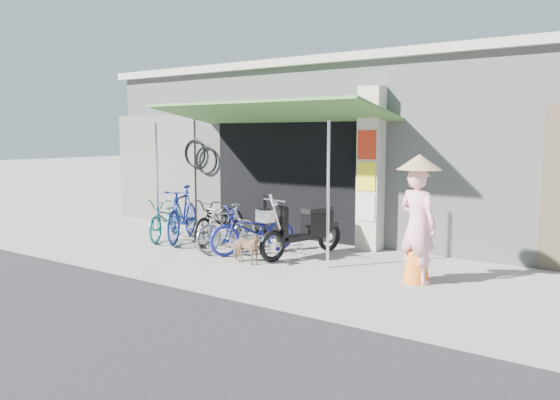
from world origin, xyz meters
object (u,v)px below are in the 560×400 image
Objects in this scene: bike_teal at (166,218)px; moped at (304,229)px; nun at (418,220)px; bike_silver at (227,228)px; bike_black at (220,220)px; street_dog at (246,248)px; bike_navy at (253,229)px; bike_blue at (182,214)px.

moped is (3.18, 0.25, 0.05)m from bike_teal.
bike_silver is at bearing 16.13° from nun.
bike_teal is 1.23m from bike_black.
bike_silver is at bearing 58.76° from street_dog.
bike_navy is 0.93m from moped.
bike_silver is 0.53m from bike_navy.
moped is (2.00, -0.08, 0.04)m from bike_black.
bike_silver is (0.63, -0.54, -0.01)m from bike_black.
bike_teal is 2.83m from street_dog.
bike_blue reaches higher than moped.
nun is (5.44, -0.31, 0.48)m from bike_teal.
street_dog is at bearing 28.09° from nun.
street_dog is (2.27, -0.85, -0.28)m from bike_blue.
bike_teal is 0.45m from bike_blue.
bike_teal reaches higher than street_dog.
bike_silver is 1.09m from street_dog.
bike_black is 1.22m from bike_navy.
street_dog is (1.52, -1.14, -0.18)m from bike_black.
bike_teal is at bearing 14.39° from nun.
bike_teal is 0.89× the size of moped.
street_dog is (0.38, -0.71, -0.17)m from bike_navy.
bike_black is 0.92× the size of nun.
bike_navy is (2.32, -0.10, 0.01)m from bike_teal.
bike_teal is at bearing 157.88° from bike_blue.
bike_teal is at bearing -155.89° from bike_navy.
nun reaches higher than street_dog.
bike_black is 2.00m from moped.
bike_navy is (1.14, -0.43, -0.01)m from bike_black.
bike_navy is at bearing -30.97° from bike_blue.
bike_blue is at bearing 13.70° from nun.
street_dog is at bearing -98.47° from moped.
bike_black is at bearing 147.68° from bike_silver.
moped is at bearing 26.84° from bike_silver.
bike_teal is 1.82m from bike_silver.
bike_black is 0.92× the size of moped.
bike_black is 1.02× the size of bike_navy.
moped is at bearing -20.31° from bike_teal.
bike_navy reaches higher than bike_silver.
bike_teal is 0.88× the size of nun.
bike_navy is 0.83m from street_dog.
bike_blue is 0.81m from bike_black.
bike_navy reaches higher than street_dog.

